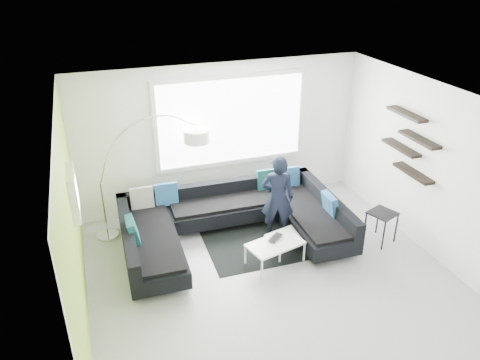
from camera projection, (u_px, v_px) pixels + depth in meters
name	position (u px, v px, depth m)	size (l,w,h in m)	color
ground	(269.00, 273.00, 7.39)	(5.50, 5.50, 0.00)	#939398
room_shell	(269.00, 163.00, 6.77)	(5.54, 5.04, 2.82)	white
sectional_sofa	(234.00, 225.00, 8.00)	(3.77, 2.39, 0.80)	black
rug	(262.00, 243.00, 8.12)	(1.91, 1.39, 0.01)	black
coffee_table	(282.00, 247.00, 7.71)	(1.15, 0.67, 0.38)	silver
arc_lamp	(100.00, 183.00, 7.86)	(1.94, 0.45, 2.12)	white
side_table	(381.00, 227.00, 8.07)	(0.42, 0.42, 0.57)	black
person	(277.00, 198.00, 7.99)	(0.66, 0.55, 1.55)	black
laptop	(278.00, 239.00, 7.56)	(0.37, 0.36, 0.02)	black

